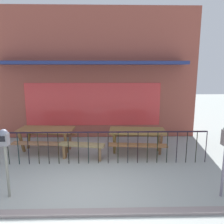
{
  "coord_description": "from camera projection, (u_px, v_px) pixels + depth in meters",
  "views": [
    {
      "loc": [
        0.54,
        -4.24,
        2.7
      ],
      "look_at": [
        0.7,
        2.19,
        1.46
      ],
      "focal_mm": 35.12,
      "sensor_mm": 36.0,
      "label": 1
    }
  ],
  "objects": [
    {
      "name": "curb_edge",
      "position": [
        79.0,
        214.0,
        4.17
      ],
      "size": [
        11.51,
        0.2,
        0.11
      ],
      "primitive_type": "cube",
      "color": "gray",
      "rests_on": "ground"
    },
    {
      "name": "patio_bench",
      "position": [
        82.0,
        148.0,
        6.72
      ],
      "size": [
        1.43,
        0.57,
        0.48
      ],
      "color": "#947E52",
      "rests_on": "ground"
    },
    {
      "name": "picnic_table_right",
      "position": [
        137.0,
        134.0,
        7.19
      ],
      "size": [
        1.92,
        1.53,
        0.79
      ],
      "color": "olive",
      "rests_on": "ground"
    },
    {
      "name": "picnic_table_left",
      "position": [
        46.0,
        133.0,
        7.35
      ],
      "size": [
        1.91,
        1.5,
        0.79
      ],
      "color": "#936037",
      "rests_on": "ground"
    },
    {
      "name": "pub_storefront",
      "position": [
        93.0,
        74.0,
        8.71
      ],
      "size": [
        8.22,
        1.3,
        5.06
      ],
      "color": "#533027",
      "rests_on": "ground"
    },
    {
      "name": "patio_fence_front",
      "position": [
        88.0,
        142.0,
        6.3
      ],
      "size": [
        6.93,
        0.04,
        0.97
      ],
      "color": "black",
      "rests_on": "ground"
    },
    {
      "name": "parking_meter_far",
      "position": [
        5.0,
        145.0,
        4.52
      ],
      "size": [
        0.18,
        0.17,
        1.51
      ],
      "color": "gray",
      "rests_on": "ground"
    },
    {
      "name": "ground",
      "position": [
        82.0,
        199.0,
        4.67
      ],
      "size": [
        40.0,
        40.0,
        0.0
      ],
      "primitive_type": "plane",
      "color": "#979D99"
    }
  ]
}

